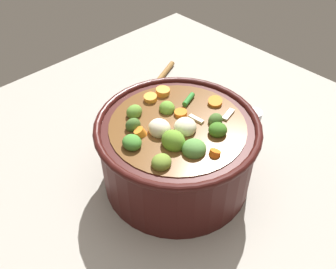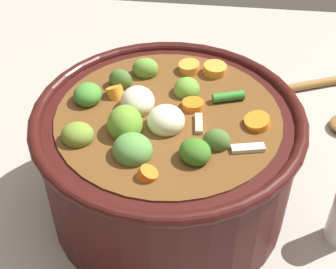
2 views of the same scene
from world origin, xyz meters
name	(u,v)px [view 2 (image 2 of 2)]	position (x,y,z in m)	size (l,w,h in m)	color
ground_plane	(168,201)	(0.00, 0.00, 0.00)	(1.10, 1.10, 0.00)	#9E998E
cooking_pot	(168,157)	(0.00, 0.00, 0.08)	(0.30, 0.30, 0.17)	#38110F
wooden_spoon	(334,106)	(-0.23, -0.22, 0.01)	(0.18, 0.18, 0.02)	olive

